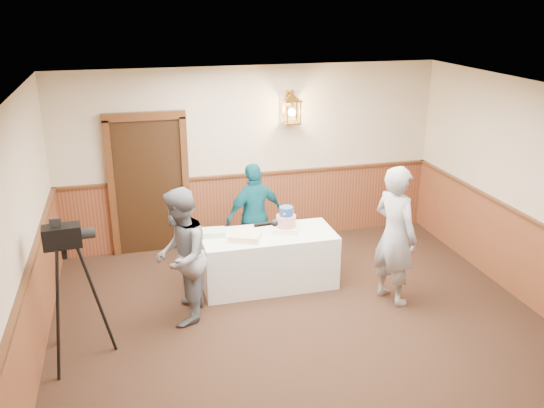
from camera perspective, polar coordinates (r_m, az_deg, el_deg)
The scene contains 10 objects.
ground at distance 6.55m, azimuth 5.05°, elevation -15.26°, with size 7.00×7.00×0.00m, color black.
room_shell at distance 6.19m, azimuth 3.61°, elevation -1.38°, with size 6.02×7.02×2.81m.
display_table at distance 7.90m, azimuth -0.37°, elevation -5.49°, with size 1.80×0.80×0.75m, color white.
tiered_cake at distance 7.81m, azimuth 1.41°, elevation -1.73°, with size 0.43×0.43×0.34m.
sheet_cake_yellow at distance 7.57m, azimuth -2.65°, elevation -3.25°, with size 0.39×0.30×0.08m, color #E3BF88.
sheet_cake_green at distance 7.74m, azimuth -5.83°, elevation -2.83°, with size 0.31×0.25×0.07m, color #93CF92.
interviewer at distance 6.96m, azimuth -9.05°, elevation -5.19°, with size 1.50×0.95×1.69m.
baker at distance 7.45m, azimuth 12.09°, elevation -3.05°, with size 0.67×0.44×1.83m, color #95969B.
assistant_p at distance 8.32m, azimuth -1.71°, elevation -1.15°, with size 0.91×0.38×1.55m, color #0D4D5B.
tv_camera_rig at distance 6.58m, azimuth -19.31°, elevation -9.05°, with size 0.61×0.57×1.57m.
Camera 1 is at (-1.88, -5.02, 3.77)m, focal length 38.00 mm.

